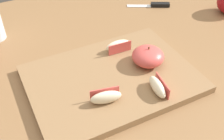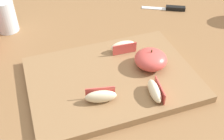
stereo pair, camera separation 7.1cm
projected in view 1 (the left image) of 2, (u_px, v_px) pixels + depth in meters
The scene contains 7 objects.
dining_table at pixel (101, 84), 0.87m from camera, with size 1.27×1.00×0.74m.
cutting_board at pixel (112, 79), 0.73m from camera, with size 0.43×0.31×0.02m.
apple_half_skin_up at pixel (148, 56), 0.75m from camera, with size 0.09×0.09×0.05m.
apple_wedge_front at pixel (118, 46), 0.80m from camera, with size 0.07×0.03×0.03m.
apple_wedge_middle at pixel (158, 87), 0.67m from camera, with size 0.04×0.08×0.03m.
apple_wedge_near_knife at pixel (106, 97), 0.64m from camera, with size 0.08×0.04×0.03m.
paring_knife at pixel (156, 5), 1.05m from camera, with size 0.15×0.09×0.01m.
Camera 1 is at (-0.26, -0.58, 1.24)m, focal length 44.74 mm.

